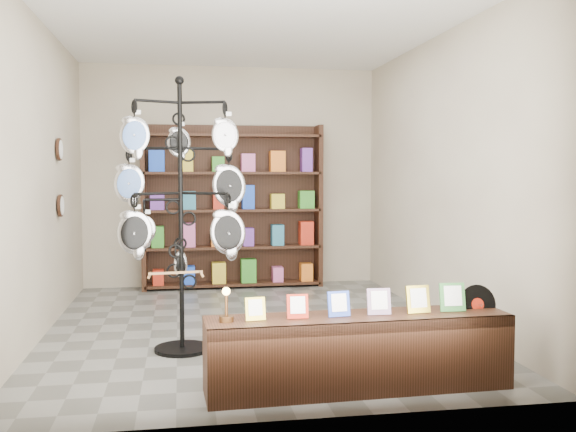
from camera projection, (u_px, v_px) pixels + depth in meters
name	position (u px, v px, depth m)	size (l,w,h in m)	color
ground	(252.00, 326.00, 6.48)	(5.00, 5.00, 0.00)	slate
room_envelope	(252.00, 143.00, 6.36)	(5.00, 5.00, 5.00)	#BFB59A
display_tree	(181.00, 194.00, 5.50)	(1.22, 1.02, 2.37)	black
front_shelf	(359.00, 352.00, 4.57)	(2.20, 0.52, 0.77)	black
back_shelving	(233.00, 212.00, 8.67)	(2.42, 0.36, 2.20)	black
wall_clocks	(60.00, 178.00, 6.84)	(0.03, 0.24, 0.84)	black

